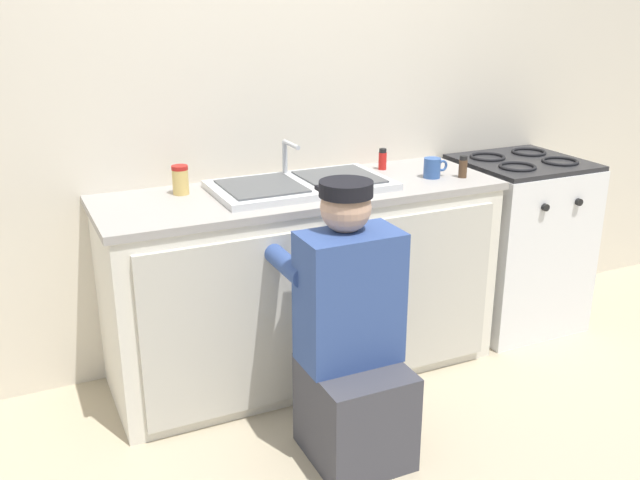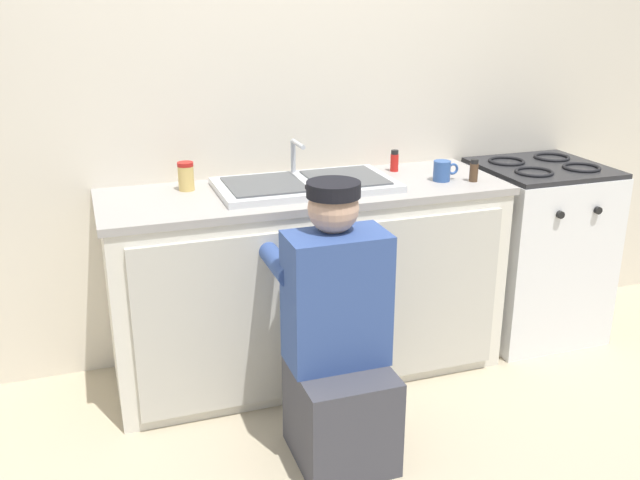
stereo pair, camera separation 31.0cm
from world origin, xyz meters
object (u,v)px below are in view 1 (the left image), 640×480
stove_range (515,242)px  coffee_mug (433,168)px  plumber_person (351,347)px  spice_bottle_red (383,159)px  spice_bottle_pepper (463,167)px  condiment_jar (180,180)px  sink_double_basin (301,184)px

stove_range → coffee_mug: (-0.62, -0.08, 0.50)m
plumber_person → spice_bottle_red: (0.61, 0.85, 0.50)m
stove_range → spice_bottle_pepper: 0.71m
stove_range → condiment_jar: (-1.78, 0.14, 0.51)m
condiment_jar → spice_bottle_pepper: 1.32m
sink_double_basin → coffee_mug: bearing=-7.5°
plumber_person → coffee_mug: (0.74, 0.60, 0.50)m
spice_bottle_pepper → coffee_mug: spice_bottle_pepper is taller
stove_range → plumber_person: plumber_person is taller
condiment_jar → spice_bottle_pepper: condiment_jar is taller
plumber_person → spice_bottle_red: size_ratio=10.52×
stove_range → spice_bottle_red: spice_bottle_red is taller
plumber_person → condiment_jar: plumber_person is taller
coffee_mug → spice_bottle_red: bearing=119.1°
sink_double_basin → coffee_mug: 0.65m
plumber_person → spice_bottle_pepper: plumber_person is taller
stove_range → coffee_mug: coffee_mug is taller
condiment_jar → spice_bottle_pepper: bearing=-12.2°
stove_range → plumber_person: 1.52m
sink_double_basin → spice_bottle_pepper: size_ratio=7.62×
coffee_mug → spice_bottle_red: (-0.13, 0.24, 0.00)m
sink_double_basin → plumber_person: (-0.10, -0.69, -0.47)m
sink_double_basin → spice_bottle_pepper: bearing=-10.4°
stove_range → spice_bottle_pepper: size_ratio=8.85×
spice_bottle_red → sink_double_basin: bearing=-162.9°
sink_double_basin → condiment_jar: size_ratio=6.25×
sink_double_basin → stove_range: (1.26, -0.00, -0.47)m
sink_double_basin → coffee_mug: sink_double_basin is taller
spice_bottle_pepper → coffee_mug: (-0.13, 0.06, -0.00)m
stove_range → spice_bottle_red: 0.92m
stove_range → spice_bottle_red: size_ratio=8.85×
stove_range → spice_bottle_pepper: (-0.49, -0.14, 0.50)m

